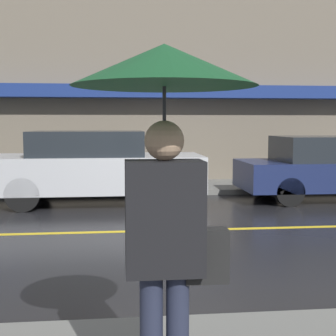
# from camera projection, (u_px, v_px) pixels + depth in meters

# --- Properties ---
(ground_plane) EXTENTS (80.00, 80.00, 0.00)m
(ground_plane) POSITION_uv_depth(u_px,v_px,m) (175.00, 230.00, 7.58)
(ground_plane) COLOR black
(sidewalk_far) EXTENTS (28.00, 2.15, 0.12)m
(sidewalk_far) POSITION_uv_depth(u_px,v_px,m) (153.00, 187.00, 12.23)
(sidewalk_far) COLOR slate
(sidewalk_far) RESTS_ON ground_plane
(lane_marking) EXTENTS (25.20, 0.12, 0.01)m
(lane_marking) POSITION_uv_depth(u_px,v_px,m) (175.00, 230.00, 7.58)
(lane_marking) COLOR gold
(lane_marking) RESTS_ON ground_plane
(building_storefront) EXTENTS (28.00, 0.85, 6.62)m
(building_storefront) POSITION_uv_depth(u_px,v_px,m) (150.00, 68.00, 13.12)
(building_storefront) COLOR #706656
(building_storefront) RESTS_ON ground_plane
(pedestrian) EXTENTS (0.99, 0.99, 2.02)m
(pedestrian) POSITION_uv_depth(u_px,v_px,m) (165.00, 127.00, 2.50)
(pedestrian) COLOR #23283D
(pedestrian) RESTS_ON sidewalk_near
(car_silver) EXTENTS (4.53, 1.79, 1.57)m
(car_silver) POSITION_uv_depth(u_px,v_px,m) (94.00, 167.00, 10.04)
(car_silver) COLOR #B2B5BA
(car_silver) RESTS_ON ground_plane
(car_navy) EXTENTS (4.24, 1.76, 1.44)m
(car_navy) POSITION_uv_depth(u_px,v_px,m) (331.00, 168.00, 10.62)
(car_navy) COLOR #19234C
(car_navy) RESTS_ON ground_plane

